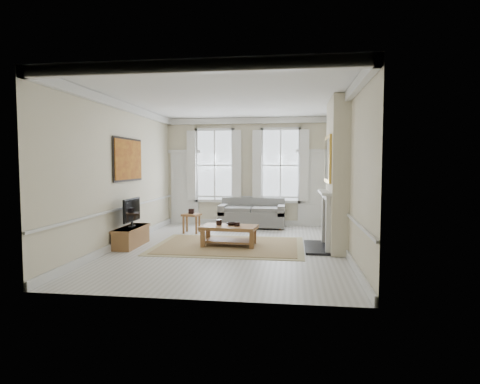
# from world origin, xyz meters

# --- Properties ---
(floor) EXTENTS (7.20, 7.20, 0.00)m
(floor) POSITION_xyz_m (0.00, 0.00, 0.00)
(floor) COLOR #B7B5AD
(floor) RESTS_ON ground
(ceiling) EXTENTS (7.20, 7.20, 0.00)m
(ceiling) POSITION_xyz_m (0.00, 0.00, 3.40)
(ceiling) COLOR white
(ceiling) RESTS_ON back_wall
(back_wall) EXTENTS (5.20, 0.00, 5.20)m
(back_wall) POSITION_xyz_m (0.00, 3.60, 1.70)
(back_wall) COLOR beige
(back_wall) RESTS_ON floor
(left_wall) EXTENTS (0.00, 7.20, 7.20)m
(left_wall) POSITION_xyz_m (-2.60, 0.00, 1.70)
(left_wall) COLOR beige
(left_wall) RESTS_ON floor
(right_wall) EXTENTS (0.00, 7.20, 7.20)m
(right_wall) POSITION_xyz_m (2.60, 0.00, 1.70)
(right_wall) COLOR beige
(right_wall) RESTS_ON floor
(window_left) EXTENTS (1.26, 0.20, 2.20)m
(window_left) POSITION_xyz_m (-1.05, 3.55, 1.90)
(window_left) COLOR #B2BCC6
(window_left) RESTS_ON back_wall
(window_right) EXTENTS (1.26, 0.20, 2.20)m
(window_right) POSITION_xyz_m (1.05, 3.55, 1.90)
(window_right) COLOR #B2BCC6
(window_right) RESTS_ON back_wall
(door_left) EXTENTS (0.90, 0.08, 2.30)m
(door_left) POSITION_xyz_m (-2.05, 3.56, 1.15)
(door_left) COLOR silver
(door_left) RESTS_ON floor
(door_right) EXTENTS (0.90, 0.08, 2.30)m
(door_right) POSITION_xyz_m (2.05, 3.56, 1.15)
(door_right) COLOR silver
(door_right) RESTS_ON floor
(painting) EXTENTS (0.05, 1.66, 1.06)m
(painting) POSITION_xyz_m (-2.56, 0.30, 2.05)
(painting) COLOR #C17E21
(painting) RESTS_ON left_wall
(chimney_breast) EXTENTS (0.35, 1.70, 3.38)m
(chimney_breast) POSITION_xyz_m (2.43, 0.20, 1.70)
(chimney_breast) COLOR beige
(chimney_breast) RESTS_ON floor
(hearth) EXTENTS (0.55, 1.50, 0.05)m
(hearth) POSITION_xyz_m (2.00, 0.20, 0.03)
(hearth) COLOR black
(hearth) RESTS_ON floor
(fireplace) EXTENTS (0.21, 1.45, 1.33)m
(fireplace) POSITION_xyz_m (2.20, 0.20, 0.73)
(fireplace) COLOR silver
(fireplace) RESTS_ON floor
(mirror) EXTENTS (0.06, 1.26, 1.06)m
(mirror) POSITION_xyz_m (2.21, 0.20, 2.05)
(mirror) COLOR gold
(mirror) RESTS_ON chimney_breast
(sofa) EXTENTS (1.98, 0.96, 0.89)m
(sofa) POSITION_xyz_m (0.21, 3.11, 0.37)
(sofa) COLOR slate
(sofa) RESTS_ON floor
(side_table) EXTENTS (0.54, 0.54, 0.54)m
(side_table) POSITION_xyz_m (-1.39, 1.88, 0.43)
(side_table) COLOR brown
(side_table) RESTS_ON floor
(rug) EXTENTS (3.50, 2.60, 0.02)m
(rug) POSITION_xyz_m (-0.05, 0.20, 0.01)
(rug) COLOR #8C6A48
(rug) RESTS_ON floor
(coffee_table) EXTENTS (1.36, 0.88, 0.49)m
(coffee_table) POSITION_xyz_m (-0.05, 0.20, 0.41)
(coffee_table) COLOR brown
(coffee_table) RESTS_ON rug
(ceramic_pot_a) EXTENTS (0.13, 0.13, 0.13)m
(ceramic_pot_a) POSITION_xyz_m (-0.30, 0.25, 0.55)
(ceramic_pot_a) COLOR black
(ceramic_pot_a) RESTS_ON coffee_table
(ceramic_pot_b) EXTENTS (0.13, 0.13, 0.10)m
(ceramic_pot_b) POSITION_xyz_m (0.15, 0.15, 0.54)
(ceramic_pot_b) COLOR black
(ceramic_pot_b) RESTS_ON coffee_table
(bowl) EXTENTS (0.32, 0.32, 0.06)m
(bowl) POSITION_xyz_m (0.00, 0.30, 0.52)
(bowl) COLOR black
(bowl) RESTS_ON coffee_table
(tv_stand) EXTENTS (0.41, 1.29, 0.46)m
(tv_stand) POSITION_xyz_m (-2.34, -0.12, 0.23)
(tv_stand) COLOR brown
(tv_stand) RESTS_ON floor
(tv) EXTENTS (0.08, 0.90, 0.68)m
(tv) POSITION_xyz_m (-2.32, -0.12, 0.85)
(tv) COLOR black
(tv) RESTS_ON tv_stand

